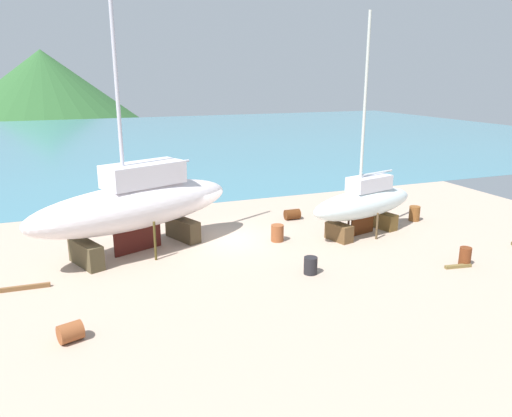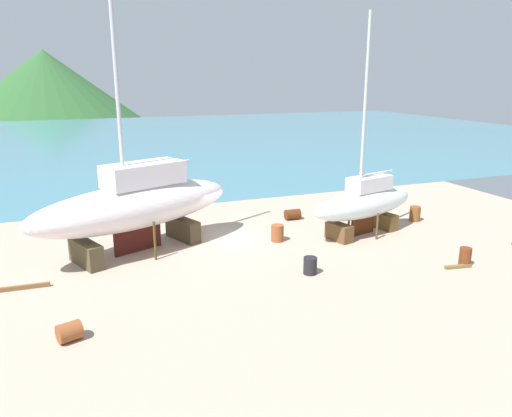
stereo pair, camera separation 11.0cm
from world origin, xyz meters
TOP-DOWN VIEW (x-y plane):
  - ground_plane at (0.00, -3.01)m, footprint 42.94×42.94m
  - sea_water at (0.00, 45.01)m, footprint 131.83×74.58m
  - headland_hill at (-12.80, 147.49)m, footprint 88.09×88.09m
  - sailboat_small_center at (-4.73, -0.13)m, footprint 11.15×6.81m
  - sailboat_large_starboard at (7.25, -1.86)m, footprint 7.44×3.60m
  - worker at (-1.68, 5.59)m, footprint 0.40×0.50m
  - barrel_blue_faded at (1.95, -5.83)m, footprint 0.79×0.79m
  - barrel_tipped_center at (4.85, 2.16)m, footprint 0.94×0.66m
  - barrel_tipped_left at (11.65, -0.77)m, footprint 0.82×0.82m
  - barrel_by_slipway at (-8.11, -8.02)m, footprint 0.92×0.85m
  - barrel_rust_near at (2.36, -1.23)m, footprint 0.92×0.92m
  - barrel_ochre at (9.13, -7.51)m, footprint 0.54×0.54m
  - timber_short_cross at (8.61, -7.68)m, footprint 1.31×0.38m
  - timber_long_aft at (-10.05, -3.04)m, footprint 2.44×0.23m

SIDE VIEW (x-z plane):
  - ground_plane at x=0.00m, z-range 0.00..0.00m
  - sea_water at x=0.00m, z-range 0.00..0.00m
  - headland_hill at x=-12.80m, z-range -16.46..16.46m
  - timber_short_cross at x=8.61m, z-range 0.00..0.14m
  - timber_long_aft at x=-10.05m, z-range 0.00..0.18m
  - barrel_tipped_center at x=4.85m, z-range 0.00..0.63m
  - barrel_by_slipway at x=-8.11m, z-range 0.00..0.65m
  - barrel_blue_faded at x=1.95m, z-range 0.00..0.77m
  - barrel_ochre at x=9.13m, z-range 0.00..0.86m
  - barrel_rust_near at x=2.36m, z-range 0.00..0.89m
  - barrel_tipped_left at x=11.65m, z-range 0.00..0.90m
  - worker at x=-1.68m, z-range 0.03..1.77m
  - sailboat_large_starboard at x=7.25m, z-range -4.06..7.68m
  - sailboat_small_center at x=-4.73m, z-range -5.65..10.53m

